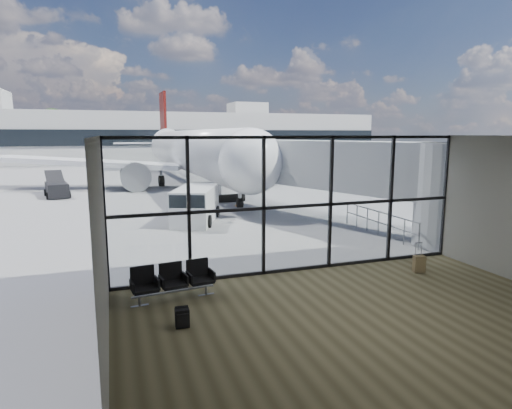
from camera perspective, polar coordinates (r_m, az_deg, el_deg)
ground at (r=53.17m, az=-12.56°, el=4.26°), size 220.00×220.00×0.00m
lounge_shell at (r=9.93m, az=17.14°, el=-2.02°), size 12.02×8.01×4.51m
glass_curtain_wall at (r=14.10m, az=5.60°, el=-0.03°), size 12.10×0.12×4.50m
jet_bridge at (r=22.50m, az=9.58°, el=4.71°), size 8.00×16.50×4.33m
apron_railing at (r=20.12m, az=16.01°, el=-1.94°), size 0.06×5.46×1.11m
far_terminal at (r=74.81m, az=-15.03°, el=8.81°), size 80.00×12.20×11.00m
tree_4 at (r=86.02m, az=-29.38°, el=8.67°), size 5.61×5.61×8.07m
tree_5 at (r=85.17m, az=-25.40°, el=9.39°), size 6.27×6.27×9.03m
seating_row at (r=12.23m, az=-11.10°, el=-9.79°), size 2.28×0.89×1.01m
backpack at (r=10.61m, az=-9.81°, el=-14.68°), size 0.34×0.31×0.50m
suitcase at (r=15.25m, az=20.94°, el=-7.40°), size 0.40×0.32×1.00m
airliner at (r=39.87m, az=-8.75°, el=7.00°), size 32.63×37.77×9.73m
service_van at (r=22.32m, az=-8.12°, el=-0.03°), size 3.23×4.53×1.81m
belt_loader at (r=34.45m, az=-25.04°, el=1.93°), size 2.05×4.09×1.80m
traffic_cone_a at (r=26.71m, az=-6.91°, el=0.16°), size 0.43×0.43×0.62m
traffic_cone_b at (r=24.28m, az=-10.67°, el=-0.79°), size 0.48×0.48×0.68m
traffic_cone_c at (r=27.23m, az=-2.27°, el=0.43°), size 0.46×0.46×0.65m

